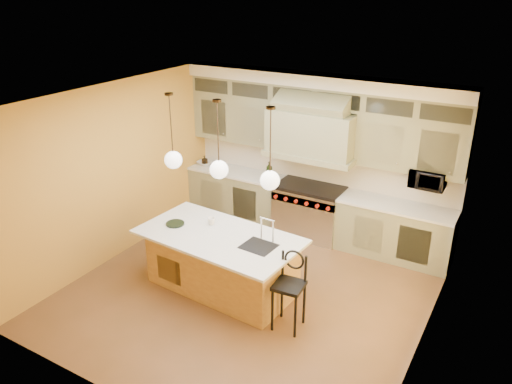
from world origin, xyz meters
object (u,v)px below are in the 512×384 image
Objects in this scene: counter_stool at (290,286)px; microwave at (428,179)px; range at (309,210)px; kitchen_island at (222,261)px.

counter_stool is 2.01× the size of microwave.
microwave is (1.07, 2.65, 0.83)m from counter_stool.
microwave is (1.95, 0.11, 0.96)m from range.
microwave is at bearing 63.53° from counter_stool.
microwave is at bearing 3.12° from range.
kitchen_island is 2.26× the size of counter_stool.
kitchen_island is (-0.39, -2.25, -0.01)m from range.
microwave is (2.34, 2.35, 0.98)m from kitchen_island.
counter_stool is (0.88, -2.55, 0.13)m from range.
range is at bearing -176.88° from microwave.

